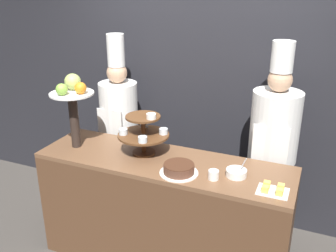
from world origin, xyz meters
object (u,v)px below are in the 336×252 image
(chef_left, at_px, (119,124))
(tiered_stand, at_px, (144,132))
(cup_white, at_px, (213,175))
(cake_square_tray, at_px, (273,189))
(cake_round, at_px, (179,169))
(serving_bowl_near, at_px, (236,173))
(chef_center_left, at_px, (273,145))
(fruit_pedestal, at_px, (73,98))

(chef_left, bearing_deg, tiered_stand, -43.83)
(cup_white, distance_m, cake_square_tray, 0.41)
(cake_round, xyz_separation_m, cup_white, (0.25, 0.02, -0.00))
(cake_round, xyz_separation_m, serving_bowl_near, (0.39, 0.12, -0.01))
(cake_round, height_order, chef_center_left, chef_center_left)
(cake_round, relative_size, cake_square_tray, 1.38)
(chef_center_left, bearing_deg, chef_left, 180.00)
(chef_left, bearing_deg, serving_bowl_near, -23.97)
(cake_round, distance_m, cup_white, 0.25)
(tiered_stand, height_order, chef_left, chef_left)
(serving_bowl_near, relative_size, chef_center_left, 0.08)
(cake_square_tray, bearing_deg, serving_bowl_near, 157.15)
(cup_white, relative_size, chef_left, 0.04)
(serving_bowl_near, distance_m, chef_left, 1.41)
(fruit_pedestal, height_order, chef_left, chef_left)
(tiered_stand, height_order, cup_white, tiered_stand)
(fruit_pedestal, xyz_separation_m, chef_center_left, (1.53, 0.57, -0.38))
(tiered_stand, height_order, cake_square_tray, tiered_stand)
(tiered_stand, xyz_separation_m, fruit_pedestal, (-0.59, -0.08, 0.23))
(cake_round, relative_size, chef_left, 0.16)
(tiered_stand, relative_size, chef_center_left, 0.22)
(fruit_pedestal, distance_m, chef_center_left, 1.68)
(cake_round, height_order, chef_left, chef_left)
(fruit_pedestal, distance_m, cup_white, 1.29)
(cake_square_tray, bearing_deg, fruit_pedestal, 176.08)
(fruit_pedestal, height_order, cup_white, fruit_pedestal)
(chef_left, bearing_deg, chef_center_left, -0.00)
(chef_left, bearing_deg, cup_white, -30.48)
(cup_white, distance_m, chef_left, 1.33)
(tiered_stand, relative_size, fruit_pedestal, 0.68)
(cup_white, bearing_deg, serving_bowl_near, 36.91)
(tiered_stand, distance_m, cake_square_tray, 1.08)
(cake_square_tray, xyz_separation_m, chef_left, (-1.56, 0.69, -0.01))
(cup_white, distance_m, chef_center_left, 0.74)
(chef_left, bearing_deg, cake_square_tray, -23.77)
(fruit_pedestal, relative_size, cake_round, 2.14)
(cake_square_tray, relative_size, chef_left, 0.11)
(cake_round, height_order, serving_bowl_near, serving_bowl_near)
(cup_white, height_order, serving_bowl_near, serving_bowl_near)
(cake_round, relative_size, serving_bowl_near, 1.82)
(cup_white, xyz_separation_m, serving_bowl_near, (0.14, 0.10, -0.01))
(cake_round, bearing_deg, tiered_stand, 152.28)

